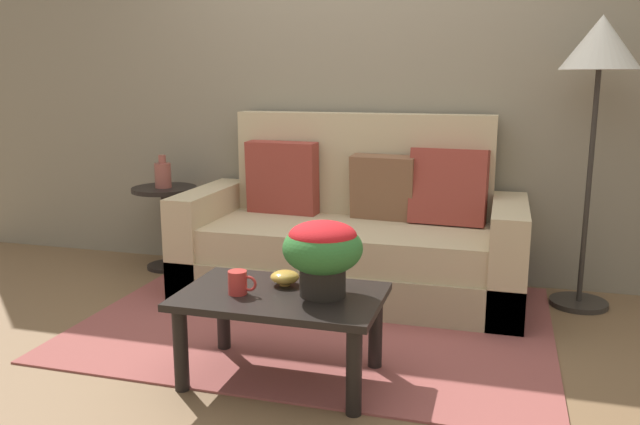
# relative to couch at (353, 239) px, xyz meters

# --- Properties ---
(ground_plane) EXTENTS (14.00, 14.00, 0.00)m
(ground_plane) POSITION_rel_couch_xyz_m (-0.06, -0.71, -0.34)
(ground_plane) COLOR brown
(wall_back) EXTENTS (6.40, 0.12, 2.64)m
(wall_back) POSITION_rel_couch_xyz_m (-0.06, 0.46, 0.98)
(wall_back) COLOR gray
(wall_back) RESTS_ON ground
(area_rug) EXTENTS (2.47, 1.82, 0.01)m
(area_rug) POSITION_rel_couch_xyz_m (-0.06, -0.57, -0.33)
(area_rug) COLOR #994C47
(area_rug) RESTS_ON ground
(couch) EXTENTS (2.06, 0.86, 1.09)m
(couch) POSITION_rel_couch_xyz_m (0.00, 0.00, 0.00)
(couch) COLOR tan
(couch) RESTS_ON ground
(coffee_table) EXTENTS (0.88, 0.56, 0.40)m
(coffee_table) POSITION_rel_couch_xyz_m (-0.03, -1.26, -0.01)
(coffee_table) COLOR black
(coffee_table) RESTS_ON ground
(side_table) EXTENTS (0.44, 0.44, 0.58)m
(side_table) POSITION_rel_couch_xyz_m (-1.36, 0.13, 0.06)
(side_table) COLOR black
(side_table) RESTS_ON ground
(floor_lamp) EXTENTS (0.43, 0.43, 1.65)m
(floor_lamp) POSITION_rel_couch_xyz_m (1.34, 0.11, 1.06)
(floor_lamp) COLOR #2D2823
(floor_lamp) RESTS_ON ground
(potted_plant) EXTENTS (0.34, 0.34, 0.32)m
(potted_plant) POSITION_rel_couch_xyz_m (0.15, -1.24, 0.27)
(potted_plant) COLOR black
(potted_plant) RESTS_ON coffee_table
(coffee_mug) EXTENTS (0.13, 0.08, 0.10)m
(coffee_mug) POSITION_rel_couch_xyz_m (-0.20, -1.32, 0.11)
(coffee_mug) COLOR red
(coffee_mug) RESTS_ON coffee_table
(snack_bowl) EXTENTS (0.13, 0.13, 0.07)m
(snack_bowl) POSITION_rel_couch_xyz_m (-0.05, -1.15, 0.10)
(snack_bowl) COLOR gold
(snack_bowl) RESTS_ON coffee_table
(table_vase) EXTENTS (0.11, 0.11, 0.22)m
(table_vase) POSITION_rel_couch_xyz_m (-1.36, 0.11, 0.33)
(table_vase) COLOR #934C42
(table_vase) RESTS_ON side_table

